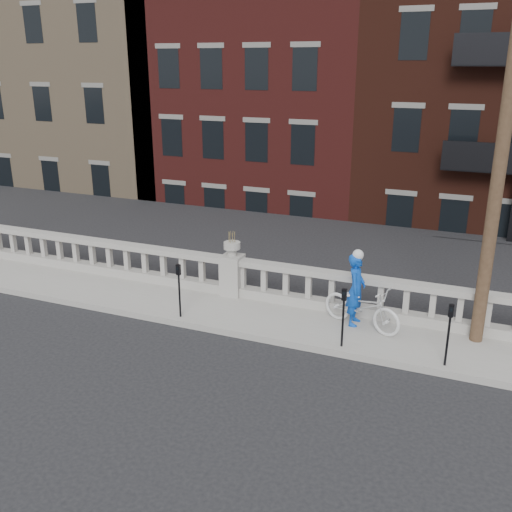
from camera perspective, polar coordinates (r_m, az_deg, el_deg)
The scene contains 11 objects.
ground at distance 12.42m, azimuth -10.08°, elevation -10.91°, with size 120.00×120.00×0.00m, color black.
sidewalk at distance 14.71m, azimuth -3.89°, elevation -5.39°, with size 32.00×2.20×0.15m, color #99958E.
balustrade at distance 15.28m, azimuth -2.37°, elevation -2.11°, with size 28.00×0.34×1.03m.
planter_pedestal at distance 15.21m, azimuth -2.38°, elevation -1.45°, with size 0.55×0.55×1.76m.
lower_level at distance 32.68m, azimuth 12.95°, elevation 12.30°, with size 80.00×44.00×20.80m.
utility_pole at distance 12.62m, azimuth 23.87°, elevation 13.36°, with size 1.60×0.28×10.00m.
parking_meter_b at distance 13.92m, azimuth -7.70°, elevation -2.85°, with size 0.10×0.09×1.36m.
parking_meter_c at distance 12.52m, azimuth 8.73°, elevation -5.47°, with size 0.10×0.09×1.36m.
parking_meter_d at distance 12.26m, azimuth 18.74°, elevation -6.85°, with size 0.10×0.09×1.36m.
bicycle at distance 13.61m, azimuth 10.55°, elevation -4.97°, with size 0.71×2.02×1.06m, color silver.
cyclist at distance 13.63m, azimuth 9.97°, elevation -3.32°, with size 0.64×0.42×1.76m, color #0C45BC.
Camera 1 is at (6.01, -8.99, 6.11)m, focal length 40.00 mm.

